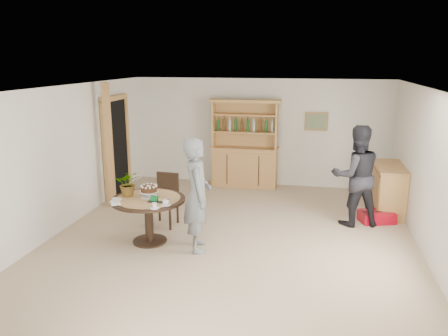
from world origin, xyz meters
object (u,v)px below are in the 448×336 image
sideboard (388,189)px  red_suitcase (377,217)px  teen_boy (197,195)px  adult_person (356,176)px  dining_table (148,207)px  hutch (245,157)px  dining_chair (166,196)px

sideboard → red_suitcase: 0.76m
teen_boy → adult_person: 2.97m
dining_table → red_suitcase: (3.78, 1.71, -0.50)m
red_suitcase → hutch: bearing=129.1°
sideboard → red_suitcase: bearing=-113.6°
dining_chair → red_suitcase: (3.78, 0.88, -0.43)m
hutch → red_suitcase: 3.39m
hutch → adult_person: bearing=-41.2°
dining_chair → red_suitcase: dining_chair is taller
red_suitcase → adult_person: bearing=-173.6°
dining_chair → red_suitcase: bearing=16.9°
dining_chair → adult_person: (3.34, 0.69, 0.38)m
sideboard → dining_table: (-4.05, -2.32, 0.13)m
hutch → dining_chair: bearing=-110.1°
hutch → adult_person: 3.11m
sideboard → teen_boy: bearing=-142.9°
dining_table → teen_boy: teen_boy is taller
hutch → teen_boy: 3.67m
dining_table → dining_chair: size_ratio=1.27×
sideboard → adult_person: bearing=-131.4°
sideboard → adult_person: size_ratio=0.69×
dining_table → sideboard: bearing=29.8°
dining_table → red_suitcase: bearing=24.4°
hutch → sideboard: (3.04, -1.24, -0.22)m
teen_boy → adult_person: adult_person is taller
hutch → teen_boy: bearing=-92.5°
hutch → dining_chair: hutch is taller
dining_table → teen_boy: 0.91m
dining_chair → adult_person: adult_person is taller
dining_table → adult_person: size_ratio=0.66×
dining_chair → teen_boy: size_ratio=0.53×
teen_boy → red_suitcase: bearing=-76.5°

